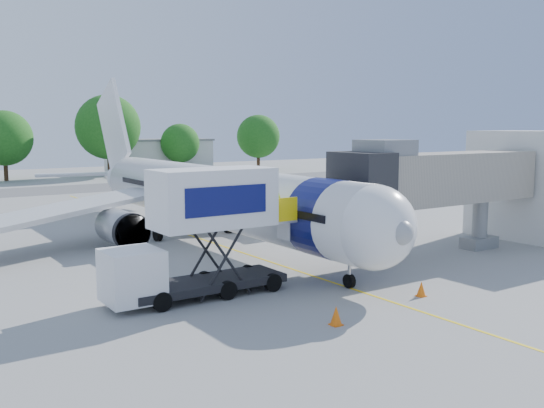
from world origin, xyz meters
TOP-DOWN VIEW (x-y plane):
  - ground at (0.00, 0.00)m, footprint 160.00×160.00m
  - guidance_line at (0.00, 0.00)m, footprint 0.15×70.00m
  - taxiway_strip at (0.00, 42.00)m, footprint 120.00×10.00m
  - aircraft at (0.00, 4.12)m, footprint 34.17×37.73m
  - jet_bridge at (7.99, -7.00)m, footprint 13.90×3.20m
  - terminal_stub at (18.50, -7.00)m, footprint 5.00×8.00m
  - catering_hiloader at (-6.26, -7.00)m, footprint 8.50×2.44m
  - safety_cone_a at (1.66, -12.28)m, footprint 0.41×0.41m
  - safety_cone_b at (-3.85, -13.16)m, footprint 0.46×0.46m
  - outbuilding_right at (22.00, 62.00)m, footprint 16.40×7.40m
  - tree_d at (-2.05, 57.88)m, footprint 7.42×7.42m
  - tree_e at (11.80, 56.62)m, footprint 9.32×9.32m
  - tree_f at (23.43, 57.21)m, footprint 6.08×6.08m
  - tree_g at (37.84, 56.96)m, footprint 7.28×7.28m

SIDE VIEW (x-z plane):
  - ground at x=0.00m, z-range 0.00..0.00m
  - taxiway_strip at x=0.00m, z-range 0.00..0.01m
  - guidance_line at x=0.00m, z-range 0.00..0.01m
  - safety_cone_a at x=1.66m, z-range -0.01..0.65m
  - safety_cone_b at x=-3.85m, z-range -0.02..0.71m
  - outbuilding_right at x=22.00m, z-range 0.01..5.31m
  - catering_hiloader at x=-6.26m, z-range 0.01..5.51m
  - aircraft at x=0.00m, z-range -2.73..8.62m
  - terminal_stub at x=18.50m, z-range 0.00..7.00m
  - jet_bridge at x=7.99m, z-range 1.04..7.64m
  - tree_f at x=23.43m, z-range 0.82..8.57m
  - tree_g at x=37.84m, z-range 0.99..10.27m
  - tree_d at x=-2.05m, z-range 1.01..10.47m
  - tree_e at x=11.80m, z-range 1.27..13.15m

